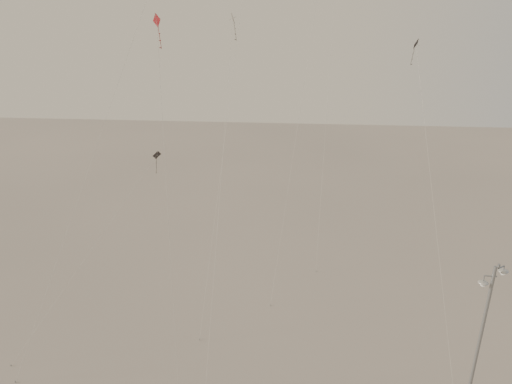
{
  "coord_description": "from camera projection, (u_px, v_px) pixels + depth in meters",
  "views": [
    {
      "loc": [
        0.06,
        -22.95,
        21.65
      ],
      "look_at": [
        -2.62,
        5.0,
        11.57
      ],
      "focal_mm": 35.0,
      "sensor_mm": 36.0,
      "label": 1
    }
  ],
  "objects": [
    {
      "name": "kite_6",
      "position": [
        126.0,
        201.0,
        35.25
      ],
      "size": [
        8.28,
        9.15,
        12.32
      ],
      "rotation": [
        0.0,
        0.0,
        0.97
      ],
      "color": "#2B2524",
      "rests_on": "ground"
    },
    {
      "name": "kite_3",
      "position": [
        163.0,
        121.0,
        26.89
      ],
      "size": [
        1.1,
        3.43,
        21.67
      ],
      "rotation": [
        0.0,
        0.0,
        -0.47
      ],
      "color": "maroon",
      "rests_on": "ground"
    },
    {
      "name": "kite_4",
      "position": [
        424.0,
        124.0,
        32.17
      ],
      "size": [
        2.11,
        12.74,
        20.08
      ],
      "rotation": [
        0.0,
        0.0,
        1.49
      ],
      "color": "#2B2524",
      "rests_on": "ground"
    },
    {
      "name": "street_lamp",
      "position": [
        480.0,
        342.0,
        26.33
      ],
      "size": [
        1.51,
        0.81,
        9.93
      ],
      "color": "gray",
      "rests_on": "ground"
    },
    {
      "name": "kite_1",
      "position": [
        226.0,
        110.0,
        31.84
      ],
      "size": [
        0.52,
        12.95,
        21.69
      ],
      "rotation": [
        0.0,
        0.0,
        -1.1
      ],
      "color": "#2B2524",
      "rests_on": "ground"
    }
  ]
}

